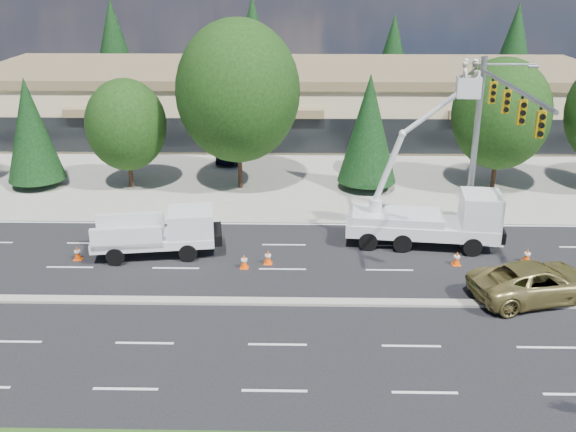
{
  "coord_description": "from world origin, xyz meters",
  "views": [
    {
      "loc": [
        0.8,
        -23.76,
        13.23
      ],
      "look_at": [
        0.25,
        3.91,
        2.4
      ],
      "focal_mm": 40.0,
      "sensor_mm": 36.0,
      "label": 1
    }
  ],
  "objects_px": {
    "minivan": "(537,282)",
    "utility_pickup": "(163,237)",
    "signal_mast": "(490,124)",
    "bucket_truck": "(435,209)"
  },
  "relations": [
    {
      "from": "bucket_truck",
      "to": "minivan",
      "type": "bearing_deg",
      "value": -52.67
    },
    {
      "from": "signal_mast",
      "to": "bucket_truck",
      "type": "xyz_separation_m",
      "value": [
        -2.49,
        -0.91,
        -4.11
      ]
    },
    {
      "from": "signal_mast",
      "to": "utility_pickup",
      "type": "relative_size",
      "value": 1.67
    },
    {
      "from": "signal_mast",
      "to": "bucket_truck",
      "type": "relative_size",
      "value": 1.09
    },
    {
      "from": "signal_mast",
      "to": "utility_pickup",
      "type": "height_order",
      "value": "signal_mast"
    },
    {
      "from": "minivan",
      "to": "utility_pickup",
      "type": "bearing_deg",
      "value": 61.36
    },
    {
      "from": "utility_pickup",
      "to": "minivan",
      "type": "height_order",
      "value": "utility_pickup"
    },
    {
      "from": "signal_mast",
      "to": "utility_pickup",
      "type": "xyz_separation_m",
      "value": [
        -15.9,
        -2.24,
        -5.14
      ]
    },
    {
      "from": "bucket_truck",
      "to": "minivan",
      "type": "xyz_separation_m",
      "value": [
        3.3,
        -5.53,
        -1.16
      ]
    },
    {
      "from": "signal_mast",
      "to": "minivan",
      "type": "height_order",
      "value": "signal_mast"
    }
  ]
}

